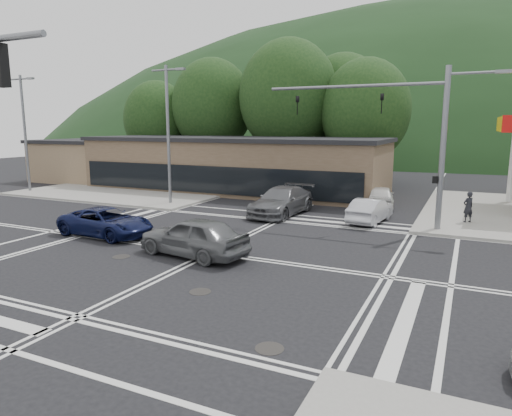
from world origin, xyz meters
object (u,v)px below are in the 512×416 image
at_px(car_queue_a, 370,210).
at_px(car_northbound, 282,201).
at_px(car_blue_west, 106,222).
at_px(pedestrian, 468,207).
at_px(car_grey_center, 193,236).
at_px(car_queue_b, 380,197).

relative_size(car_queue_a, car_northbound, 0.72).
xyz_separation_m(car_blue_west, pedestrian, (15.63, 10.06, 0.30)).
distance_m(car_blue_west, car_queue_a, 13.75).
relative_size(car_grey_center, pedestrian, 2.90).
xyz_separation_m(car_blue_west, car_queue_a, (10.81, 8.50, -0.00)).
bearing_deg(pedestrian, car_northbound, -32.67).
xyz_separation_m(car_queue_a, car_queue_b, (-0.36, 5.00, 0.04)).
xyz_separation_m(car_northbound, pedestrian, (10.02, 1.56, 0.15)).
bearing_deg(car_northbound, car_queue_b, 49.58).
height_order(car_blue_west, car_queue_a, car_blue_west).
relative_size(car_northbound, pedestrian, 3.43).
bearing_deg(car_queue_b, pedestrian, 136.68).
bearing_deg(pedestrian, car_queue_a, -23.56).
bearing_deg(car_grey_center, car_northbound, -170.89).
distance_m(car_grey_center, car_queue_b, 15.39).
xyz_separation_m(car_blue_west, car_queue_b, (10.46, 13.50, 0.04)).
height_order(car_queue_b, pedestrian, pedestrian).
height_order(car_grey_center, car_queue_b, car_grey_center).
bearing_deg(car_grey_center, car_queue_b, 170.55).
xyz_separation_m(car_blue_west, car_grey_center, (5.69, -1.13, 0.14)).
distance_m(car_northbound, pedestrian, 10.15).
bearing_deg(car_queue_b, car_queue_a, 84.37).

